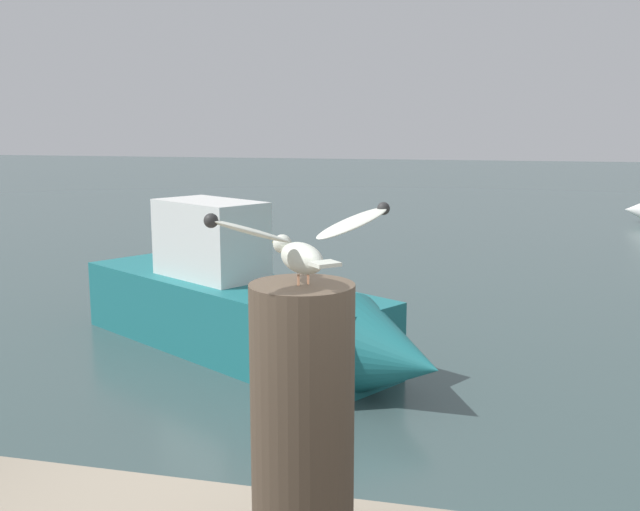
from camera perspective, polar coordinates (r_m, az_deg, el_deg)
name	(u,v)px	position (r m, az deg, el deg)	size (l,w,h in m)	color
mooring_post	(302,428)	(2.52, -1.37, -13.18)	(0.35, 0.35, 0.98)	#382D23
seagull	(301,245)	(2.35, -1.47, 0.83)	(0.54, 0.53, 0.25)	tan
boat_teal	(251,310)	(9.49, -5.36, -4.25)	(5.67, 4.10, 2.05)	#1E7075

